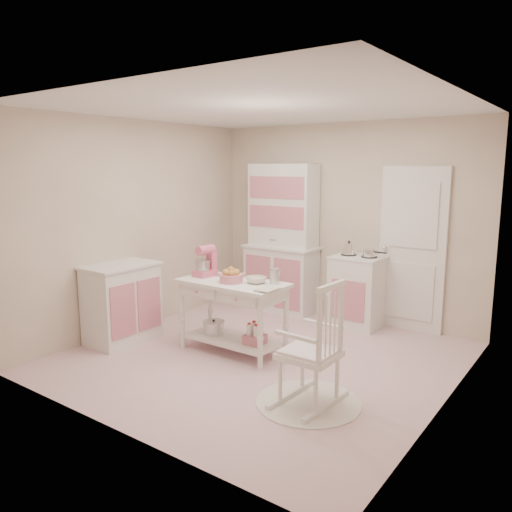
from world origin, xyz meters
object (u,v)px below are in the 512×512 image
(rocking_chair, at_px, (309,343))
(work_table, at_px, (233,317))
(hutch, at_px, (281,238))
(stove, at_px, (358,291))
(stand_mixer, at_px, (205,261))
(base_cabinet, at_px, (122,303))
(bread_basket, at_px, (231,278))

(rocking_chair, relative_size, work_table, 0.92)
(hutch, relative_size, rocking_chair, 1.89)
(stove, height_order, stand_mixer, stand_mixer)
(hutch, relative_size, stove, 2.26)
(work_table, bearing_deg, rocking_chair, -24.34)
(base_cabinet, relative_size, stand_mixer, 2.71)
(base_cabinet, bearing_deg, work_table, 20.96)
(stove, xyz_separation_m, base_cabinet, (-1.99, -2.14, 0.00))
(rocking_chair, bearing_deg, hutch, 131.34)
(base_cabinet, distance_m, bread_basket, 1.41)
(work_table, bearing_deg, hutch, 105.65)
(stove, xyz_separation_m, bread_basket, (-0.70, -1.70, 0.39))
(stove, bearing_deg, hutch, 177.61)
(hutch, bearing_deg, rocking_chair, -52.20)
(hutch, xyz_separation_m, work_table, (0.48, -1.70, -0.64))
(hutch, distance_m, rocking_chair, 2.94)
(stand_mixer, bearing_deg, bread_basket, -3.90)
(rocking_chair, height_order, bread_basket, rocking_chair)
(stove, xyz_separation_m, rocking_chair, (0.58, -2.24, 0.09))
(hutch, height_order, work_table, hutch)
(hutch, height_order, base_cabinet, hutch)
(base_cabinet, bearing_deg, rocking_chair, -2.27)
(rocking_chair, distance_m, bread_basket, 1.42)
(hutch, xyz_separation_m, bread_basket, (0.50, -1.75, -0.19))
(hutch, distance_m, work_table, 1.88)
(hutch, bearing_deg, stand_mixer, -88.07)
(bread_basket, bearing_deg, base_cabinet, -161.31)
(hutch, height_order, stand_mixer, hutch)
(stove, relative_size, rocking_chair, 0.84)
(stove, height_order, rocking_chair, rocking_chair)
(bread_basket, bearing_deg, work_table, 111.80)
(rocking_chair, relative_size, bread_basket, 4.40)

